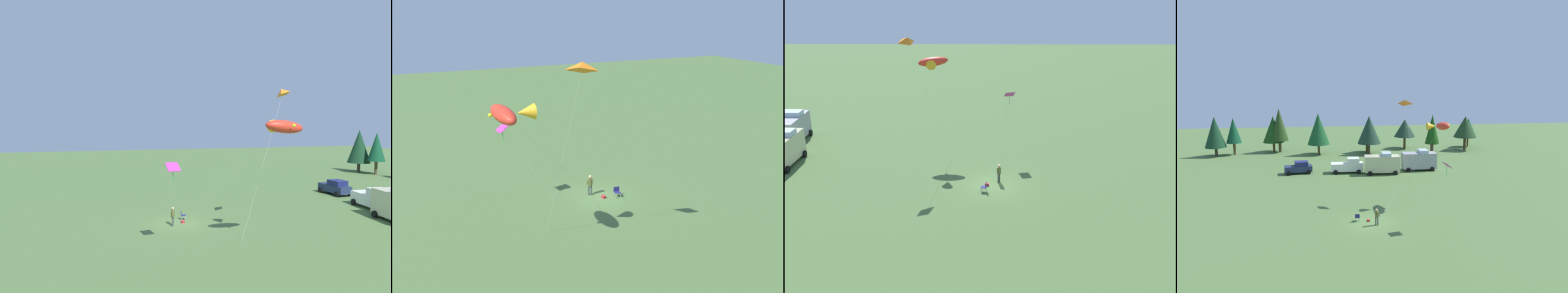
% 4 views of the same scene
% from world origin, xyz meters
% --- Properties ---
extents(ground_plane, '(160.00, 160.00, 0.00)m').
position_xyz_m(ground_plane, '(0.00, 0.00, 0.00)').
color(ground_plane, '#4D6C39').
extents(person_kite_flyer, '(0.57, 0.46, 1.74)m').
position_xyz_m(person_kite_flyer, '(0.56, -0.65, 1.02)').
color(person_kite_flyer, '#424A46').
rests_on(person_kite_flyer, ground).
extents(folding_chair, '(0.54, 0.54, 0.82)m').
position_xyz_m(folding_chair, '(-1.30, 0.61, 0.49)').
color(folding_chair, navy).
rests_on(folding_chair, ground).
extents(backpack_on_grass, '(0.29, 0.36, 0.22)m').
position_xyz_m(backpack_on_grass, '(-0.17, 0.42, 0.11)').
color(backpack_on_grass, red).
rests_on(backpack_on_grass, ground).
extents(kite_large_fish, '(9.81, 7.93, 9.79)m').
position_xyz_m(kite_large_fish, '(8.92, 5.83, 9.18)').
color(kite_large_fish, red).
rests_on(kite_large_fish, ground).
extents(kite_diamond_rainbow, '(4.19, 1.55, 6.60)m').
position_xyz_m(kite_diamond_rainbow, '(7.27, -1.81, 6.17)').
color(kite_diamond_rainbow, '#D034A2').
rests_on(kite_diamond_rainbow, ground).
extents(kite_delta_orange, '(1.96, 4.56, 12.31)m').
position_xyz_m(kite_delta_orange, '(5.07, 7.59, 11.89)').
color(kite_delta_orange, orange).
rests_on(kite_delta_orange, ground).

